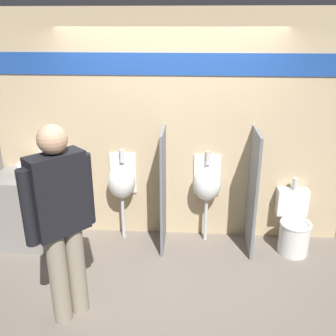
# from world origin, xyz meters

# --- Properties ---
(ground_plane) EXTENTS (16.00, 16.00, 0.00)m
(ground_plane) POSITION_xyz_m (0.00, 0.00, 0.00)
(ground_plane) COLOR #70665B
(display_wall) EXTENTS (4.17, 0.07, 2.70)m
(display_wall) POSITION_xyz_m (0.00, 0.60, 1.36)
(display_wall) COLOR tan
(display_wall) RESTS_ON ground_plane
(sink_counter) EXTENTS (0.85, 0.59, 0.88)m
(sink_counter) POSITION_xyz_m (-1.61, 0.27, 0.44)
(sink_counter) COLOR gray
(sink_counter) RESTS_ON ground_plane
(sink_basin) EXTENTS (0.43, 0.43, 0.27)m
(sink_basin) POSITION_xyz_m (-1.56, 0.33, 0.95)
(sink_basin) COLOR white
(sink_basin) RESTS_ON sink_counter
(cell_phone) EXTENTS (0.07, 0.14, 0.01)m
(cell_phone) POSITION_xyz_m (-1.36, 0.15, 0.89)
(cell_phone) COLOR black
(cell_phone) RESTS_ON sink_counter
(divider_near_counter) EXTENTS (0.03, 0.55, 1.45)m
(divider_near_counter) POSITION_xyz_m (-0.06, 0.29, 0.72)
(divider_near_counter) COLOR slate
(divider_near_counter) RESTS_ON ground_plane
(divider_mid) EXTENTS (0.03, 0.55, 1.45)m
(divider_mid) POSITION_xyz_m (0.96, 0.29, 0.72)
(divider_mid) COLOR slate
(divider_mid) RESTS_ON ground_plane
(urinal_near_counter) EXTENTS (0.34, 0.28, 1.13)m
(urinal_near_counter) POSITION_xyz_m (-0.58, 0.44, 0.76)
(urinal_near_counter) COLOR silver
(urinal_near_counter) RESTS_ON ground_plane
(urinal_far) EXTENTS (0.34, 0.28, 1.13)m
(urinal_far) POSITION_xyz_m (0.45, 0.44, 0.76)
(urinal_far) COLOR silver
(urinal_far) RESTS_ON ground_plane
(toilet) EXTENTS (0.37, 0.53, 0.85)m
(toilet) POSITION_xyz_m (1.47, 0.29, 0.30)
(toilet) COLOR white
(toilet) RESTS_ON ground_plane
(person_in_vest) EXTENTS (0.47, 0.49, 1.82)m
(person_in_vest) POSITION_xyz_m (-0.83, -0.93, 1.00)
(person_in_vest) COLOR gray
(person_in_vest) RESTS_ON ground_plane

